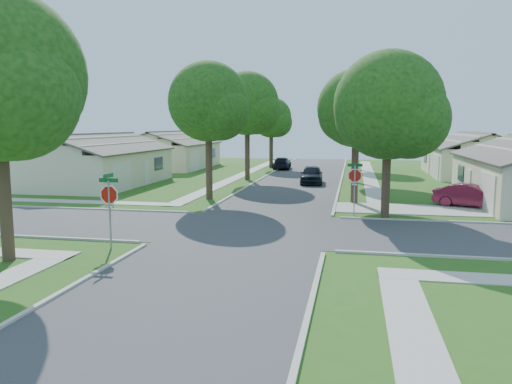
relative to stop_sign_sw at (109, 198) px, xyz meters
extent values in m
plane|color=#275717|center=(4.70, 4.70, -2.03)|extent=(100.00, 100.00, 0.00)
cube|color=#333335|center=(4.70, 4.70, -2.03)|extent=(7.00, 100.00, 0.02)
cube|color=#9E9B91|center=(10.80, 30.70, -2.01)|extent=(1.20, 40.00, 0.04)
cube|color=#9E9B91|center=(-1.40, 30.70, -2.01)|extent=(1.20, 40.00, 0.04)
cube|color=#9E9B91|center=(12.60, 11.80, -2.01)|extent=(8.80, 3.60, 0.05)
cube|color=gray|center=(0.00, 0.00, -0.68)|extent=(0.06, 0.06, 2.70)
cylinder|color=white|center=(0.00, 0.00, 0.12)|extent=(1.05, 0.02, 1.05)
cylinder|color=#AD130C|center=(0.00, 0.00, 0.12)|extent=(0.90, 0.03, 0.90)
cube|color=#AD130C|center=(0.00, 0.00, -0.35)|extent=(0.34, 0.03, 0.12)
cube|color=white|center=(0.00, 0.00, -0.35)|extent=(0.30, 0.03, 0.08)
cube|color=#0C5426|center=(0.00, 0.00, 0.69)|extent=(0.80, 0.02, 0.16)
cube|color=#0C5426|center=(0.00, 0.00, 0.87)|extent=(0.02, 0.80, 0.16)
cube|color=gray|center=(9.40, 9.40, -0.68)|extent=(0.06, 0.06, 2.70)
cylinder|color=white|center=(9.40, 9.40, 0.12)|extent=(1.05, 0.02, 1.05)
cylinder|color=#AD130C|center=(9.40, 9.40, 0.12)|extent=(0.90, 0.03, 0.90)
cube|color=#AD130C|center=(9.40, 9.40, -0.35)|extent=(0.34, 0.03, 0.12)
cube|color=white|center=(9.40, 9.40, -0.35)|extent=(0.30, 0.03, 0.08)
cube|color=#0C5426|center=(9.40, 9.40, 0.69)|extent=(0.80, 0.02, 0.16)
cube|color=#0C5426|center=(9.40, 9.40, 0.87)|extent=(0.02, 0.80, 0.16)
cylinder|color=#38281C|center=(9.40, 13.70, -0.05)|extent=(0.44, 0.44, 3.95)
sphere|color=#133E0F|center=(9.40, 13.70, 3.85)|extent=(4.80, 4.80, 4.80)
sphere|color=#133E0F|center=(10.24, 13.22, 3.25)|extent=(3.46, 3.46, 3.46)
sphere|color=#133E0F|center=(8.68, 14.30, 3.37)|extent=(3.26, 3.26, 3.26)
cylinder|color=#38281C|center=(9.40, 25.70, 0.12)|extent=(0.44, 0.44, 4.30)
sphere|color=#133E0F|center=(9.40, 25.70, 4.48)|extent=(5.40, 5.40, 5.40)
sphere|color=#133E0F|center=(10.35, 25.16, 3.81)|extent=(3.89, 3.89, 3.89)
sphere|color=#133E0F|center=(8.59, 26.38, 3.94)|extent=(3.67, 3.67, 3.67)
cylinder|color=#38281C|center=(9.40, 38.70, 0.07)|extent=(0.44, 0.44, 4.20)
sphere|color=#133E0F|center=(9.40, 38.70, 4.19)|extent=(5.00, 5.00, 5.00)
sphere|color=#133E0F|center=(10.28, 38.20, 3.57)|extent=(3.60, 3.60, 3.60)
sphere|color=#133E0F|center=(8.65, 39.33, 3.69)|extent=(3.40, 3.40, 3.40)
cylinder|color=#38281C|center=(0.00, 13.70, 0.09)|extent=(0.44, 0.44, 4.25)
sphere|color=#133E0F|center=(0.00, 13.70, 4.34)|extent=(5.20, 5.20, 5.20)
sphere|color=#133E0F|center=(0.91, 13.18, 3.69)|extent=(3.74, 3.74, 3.74)
sphere|color=#133E0F|center=(-0.78, 14.35, 3.82)|extent=(3.54, 3.54, 3.54)
cylinder|color=#38281C|center=(0.00, 25.70, 0.19)|extent=(0.44, 0.44, 4.44)
sphere|color=#133E0F|center=(0.00, 25.70, 4.73)|extent=(5.60, 5.60, 5.60)
sphere|color=#133E0F|center=(0.98, 25.14, 4.03)|extent=(4.03, 4.03, 4.03)
sphere|color=#133E0F|center=(-0.84, 26.40, 4.17)|extent=(3.81, 3.81, 3.81)
cylinder|color=#38281C|center=(0.00, 38.70, -0.08)|extent=(0.44, 0.44, 3.90)
sphere|color=#133E0F|center=(0.00, 38.70, 3.70)|extent=(4.60, 4.60, 4.60)
sphere|color=#133E0F|center=(0.80, 38.24, 3.13)|extent=(3.31, 3.31, 3.31)
sphere|color=#133E0F|center=(-0.69, 39.28, 3.24)|extent=(3.13, 3.13, 3.13)
cylinder|color=#38281C|center=(-2.80, -2.30, -0.01)|extent=(0.44, 0.44, 4.04)
sphere|color=#133E0F|center=(-1.75, -2.90, 3.77)|extent=(4.32, 4.32, 4.32)
cylinder|color=#38281C|center=(11.00, 8.90, -0.26)|extent=(0.44, 0.44, 3.54)
sphere|color=#133E0F|center=(11.00, 8.90, 3.83)|extent=(5.60, 5.60, 5.60)
sphere|color=#133E0F|center=(11.98, 8.34, 3.13)|extent=(4.03, 4.03, 4.03)
sphere|color=#133E0F|center=(10.16, 9.60, 3.27)|extent=(3.81, 3.81, 3.81)
cube|color=#46413C|center=(18.70, 15.70, 1.42)|extent=(4.42, 13.60, 1.56)
cube|color=silver|center=(16.67, 11.80, -0.93)|extent=(0.06, 3.20, 2.20)
cube|color=silver|center=(16.67, 16.35, -1.03)|extent=(0.06, 0.90, 2.00)
cube|color=#1E2633|center=(16.67, 18.95, -0.48)|extent=(0.06, 1.80, 1.10)
cube|color=beige|center=(20.70, 33.70, -0.63)|extent=(8.00, 13.00, 2.80)
cube|color=#46413C|center=(22.70, 33.70, 1.42)|extent=(4.42, 13.60, 1.56)
cube|color=#46413C|center=(18.70, 33.70, 1.42)|extent=(4.42, 13.60, 1.56)
cube|color=silver|center=(16.67, 29.80, -0.93)|extent=(0.06, 3.20, 2.20)
cube|color=silver|center=(16.67, 34.35, -1.03)|extent=(0.06, 0.90, 2.00)
cube|color=#1E2633|center=(16.67, 36.95, -0.48)|extent=(0.06, 1.80, 1.10)
cube|color=beige|center=(-11.30, 19.70, -0.63)|extent=(8.00, 13.00, 2.80)
cube|color=#46413C|center=(-9.30, 19.70, 1.42)|extent=(4.42, 13.60, 1.56)
cube|color=#46413C|center=(-13.30, 19.70, 1.42)|extent=(4.42, 13.60, 1.56)
cube|color=silver|center=(-7.27, 15.80, -0.93)|extent=(0.06, 3.20, 2.20)
cube|color=silver|center=(-7.27, 20.35, -1.03)|extent=(0.06, 0.90, 2.00)
cube|color=#1E2633|center=(-7.27, 22.95, -0.48)|extent=(0.06, 1.80, 1.10)
cube|color=beige|center=(-11.30, 36.70, -0.63)|extent=(8.00, 13.00, 2.80)
cube|color=#46413C|center=(-9.30, 36.70, 1.42)|extent=(4.42, 13.60, 1.56)
cube|color=#46413C|center=(-13.30, 36.70, 1.42)|extent=(4.42, 13.60, 1.56)
cube|color=silver|center=(-7.27, 32.80, -0.93)|extent=(0.06, 3.20, 2.20)
cube|color=silver|center=(-7.27, 37.35, -1.03)|extent=(0.06, 0.90, 2.00)
cube|color=#1E2633|center=(-7.27, 39.95, -0.48)|extent=(0.06, 1.80, 1.10)
imported|color=maroon|center=(16.20, 13.40, -1.34)|extent=(4.43, 2.95, 1.38)
imported|color=black|center=(5.90, 23.77, -1.27)|extent=(2.06, 4.59, 1.53)
imported|color=black|center=(1.50, 37.16, -1.37)|extent=(2.16, 4.67, 1.32)
camera|label=1|loc=(9.32, -17.75, 2.80)|focal=35.00mm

